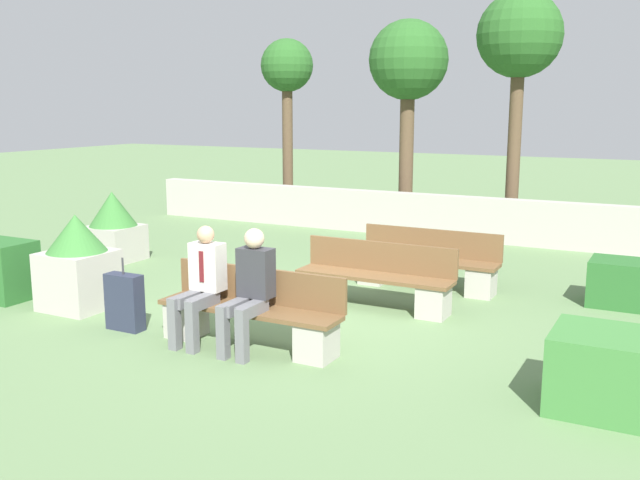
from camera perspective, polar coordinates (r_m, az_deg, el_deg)
name	(u,v)px	position (r m, az deg, el deg)	size (l,w,h in m)	color
ground_plane	(300,315)	(9.15, -1.58, -6.05)	(60.00, 60.00, 0.00)	#607F51
perimeter_wall	(447,217)	(14.48, 10.09, 1.83)	(14.00, 0.30, 0.87)	#ADA89E
bench_front	(250,316)	(7.98, -5.59, -6.08)	(2.17, 0.48, 0.85)	brown
bench_left_side	(375,283)	(9.44, 4.40, -3.42)	(2.12, 0.48, 0.85)	brown
bench_right_side	(427,266)	(10.49, 8.54, -2.06)	(2.10, 0.48, 0.85)	brown
person_seated_man	(201,280)	(8.07, -9.50, -3.16)	(0.38, 0.64, 1.32)	slate
person_seated_woman	(250,285)	(7.71, -5.64, -3.59)	(0.38, 0.64, 1.34)	slate
hedge_block_near_left	(640,285)	(10.33, 24.20, -3.30)	(1.26, 0.70, 0.62)	#286028
hedge_block_near_right	(621,374)	(6.82, 22.97, -9.84)	(1.18, 0.86, 0.70)	#3D7A38
planter_corner_left	(78,263)	(9.86, -18.81, -1.74)	(0.82, 0.82, 1.25)	#ADA89E
planter_corner_right	(113,227)	(12.71, -16.20, 1.04)	(0.82, 0.82, 1.20)	#ADA89E
suitcase	(125,302)	(8.81, -15.36, -4.81)	(0.47, 0.19, 0.88)	#282D42
tree_leftmost	(287,73)	(17.36, -2.66, 13.18)	(1.24, 1.24, 4.18)	brown
tree_center_left	(408,65)	(15.58, 7.08, 13.69)	(1.68, 1.68, 4.42)	brown
tree_center_right	(519,40)	(15.04, 15.67, 15.12)	(1.68, 1.68, 4.84)	brown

